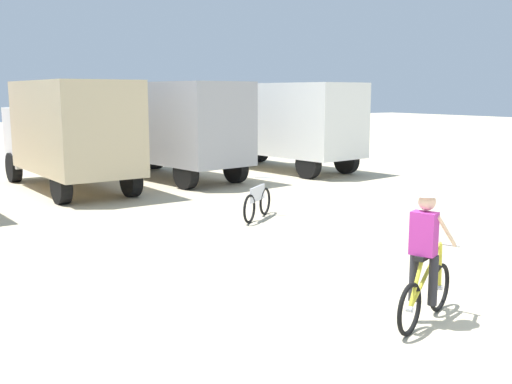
# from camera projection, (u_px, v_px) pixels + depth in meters

# --- Properties ---
(ground_plane) EXTENTS (120.00, 120.00, 0.00)m
(ground_plane) POSITION_uv_depth(u_px,v_px,m) (422.00, 323.00, 7.87)
(ground_plane) COLOR beige
(box_truck_tan_camper) EXTENTS (2.72, 6.86, 3.35)m
(box_truck_tan_camper) POSITION_uv_depth(u_px,v_px,m) (68.00, 130.00, 18.40)
(box_truck_tan_camper) COLOR #CCB78E
(box_truck_tan_camper) RESTS_ON ground
(box_truck_grey_hauler) EXTENTS (3.38, 7.03, 3.35)m
(box_truck_grey_hauler) POSITION_uv_depth(u_px,v_px,m) (171.00, 125.00, 20.81)
(box_truck_grey_hauler) COLOR #9E9EA3
(box_truck_grey_hauler) RESTS_ON ground
(box_truck_white_box) EXTENTS (3.27, 7.01, 3.35)m
(box_truck_white_box) POSITION_uv_depth(u_px,v_px,m) (285.00, 122.00, 23.10)
(box_truck_white_box) COLOR white
(box_truck_white_box) RESTS_ON ground
(cyclist_orange_shirt) EXTENTS (1.64, 0.75, 1.82)m
(cyclist_orange_shirt) POSITION_uv_depth(u_px,v_px,m) (425.00, 262.00, 7.73)
(cyclist_orange_shirt) COLOR black
(cyclist_orange_shirt) RESTS_ON ground
(bicycle_spare) EXTENTS (1.43, 1.07, 0.97)m
(bicycle_spare) POSITION_uv_depth(u_px,v_px,m) (257.00, 203.00, 14.32)
(bicycle_spare) COLOR black
(bicycle_spare) RESTS_ON ground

